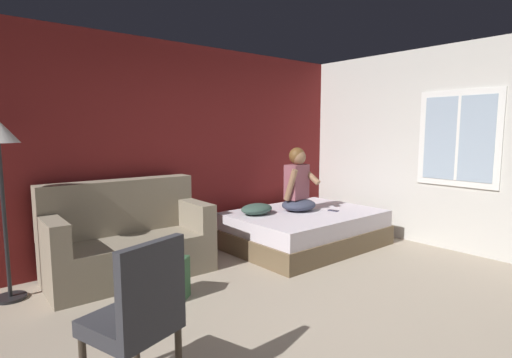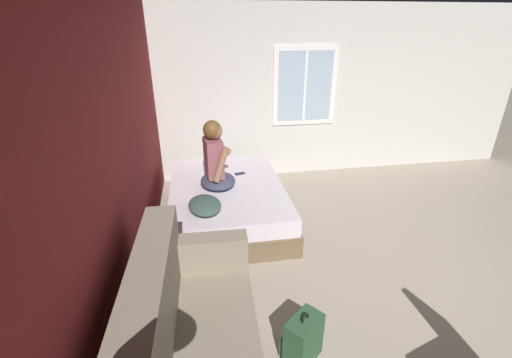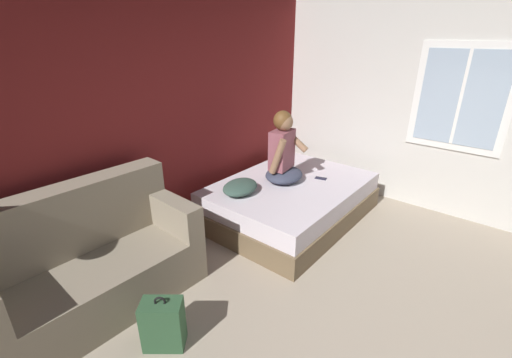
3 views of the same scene
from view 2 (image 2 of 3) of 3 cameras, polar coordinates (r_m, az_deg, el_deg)
name	(u,v)px [view 2 (image 2 of 3)]	position (r m, az deg, el deg)	size (l,w,h in m)	color
ground_plane	(426,290)	(3.94, 26.51, -16.23)	(40.00, 40.00, 0.00)	tan
wall_back_accent	(99,189)	(2.63, -24.68, -1.53)	(11.15, 0.16, 2.70)	maroon
wall_side_with_window	(326,93)	(5.94, 11.55, 13.87)	(0.19, 6.89, 2.70)	silver
bed	(227,202)	(4.58, -4.82, -3.83)	(2.06, 1.49, 0.48)	brown
couch	(190,347)	(2.64, -10.89, -25.75)	(1.73, 0.88, 1.04)	gray
person_seated	(215,161)	(4.30, -6.77, 2.99)	(0.57, 0.51, 0.88)	#383D51
backpack	(302,339)	(2.93, 7.72, -24.92)	(0.35, 0.35, 0.46)	#2D5133
throw_pillow	(205,205)	(3.88, -8.54, -4.35)	(0.48, 0.36, 0.14)	#385147
cell_phone	(240,174)	(4.79, -2.71, 0.91)	(0.07, 0.14, 0.01)	black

